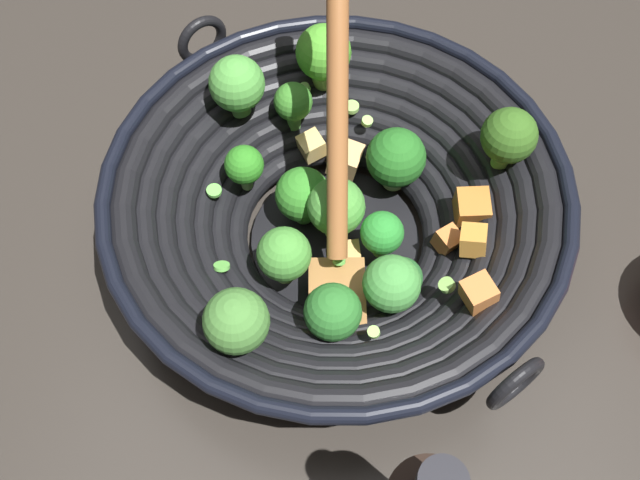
# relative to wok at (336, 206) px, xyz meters

# --- Properties ---
(ground_plane) EXTENTS (4.00, 4.00, 0.00)m
(ground_plane) POSITION_rel_wok_xyz_m (0.00, 0.00, -0.07)
(ground_plane) COLOR #332D28
(wok) EXTENTS (0.41, 0.41, 0.26)m
(wok) POSITION_rel_wok_xyz_m (0.00, 0.00, 0.00)
(wok) COLOR black
(wok) RESTS_ON ground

